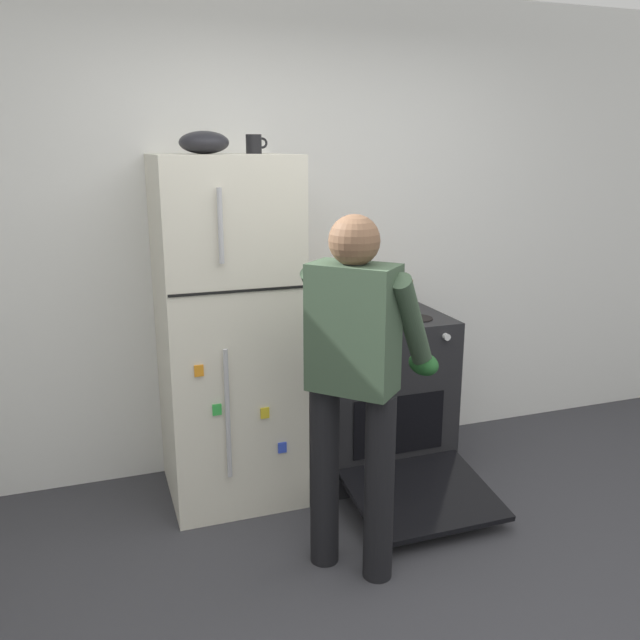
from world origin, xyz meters
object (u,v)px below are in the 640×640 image
person_cook (356,367)px  red_pot (354,309)px  coffee_mug (254,144)px  mixing_bowl (204,142)px  refrigerator (227,332)px  stove_range (376,395)px  pepper_mill (409,291)px

person_cook → red_pot: 0.88m
coffee_mug → mixing_bowl: 0.27m
refrigerator → coffee_mug: size_ratio=16.25×
refrigerator → person_cook: refrigerator is taller
stove_range → mixing_bowl: bearing=178.9°
person_cook → pepper_mill: (0.79, 1.07, 0.05)m
person_cook → mixing_bowl: mixing_bowl is taller
person_cook → red_pot: size_ratio=4.89×
stove_range → red_pot: (-0.16, -0.03, 0.53)m
stove_range → person_cook: (-0.49, -0.85, 0.50)m
refrigerator → red_pot: 0.71m
coffee_mug → red_pot: bearing=-10.9°
refrigerator → mixing_bowl: size_ratio=7.48×
person_cook → red_pot: person_cook is taller
stove_range → mixing_bowl: mixing_bowl is taller
person_cook → coffee_mug: bearing=101.7°
refrigerator → red_pot: refrigerator is taller
coffee_mug → pepper_mill: 1.31m
stove_range → coffee_mug: 1.57m
coffee_mug → stove_range: bearing=-5.7°
pepper_mill → person_cook: bearing=-126.4°
red_pot → pepper_mill: pepper_mill is taller
coffee_mug → mixing_bowl: bearing=-169.2°
stove_range → person_cook: size_ratio=0.77×
refrigerator → red_pot: (0.70, -0.05, 0.08)m
refrigerator → person_cook: bearing=-66.8°
refrigerator → stove_range: (0.86, -0.02, -0.46)m
stove_range → mixing_bowl: 1.70m
refrigerator → coffee_mug: coffee_mug is taller
person_cook → coffee_mug: coffee_mug is taller
person_cook → red_pot: bearing=68.2°
red_pot → pepper_mill: (0.46, 0.25, 0.02)m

